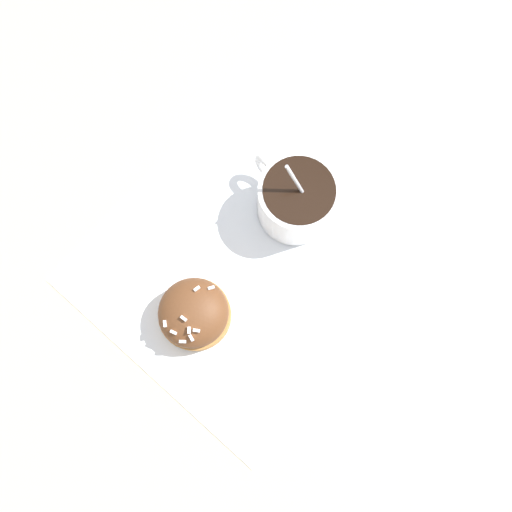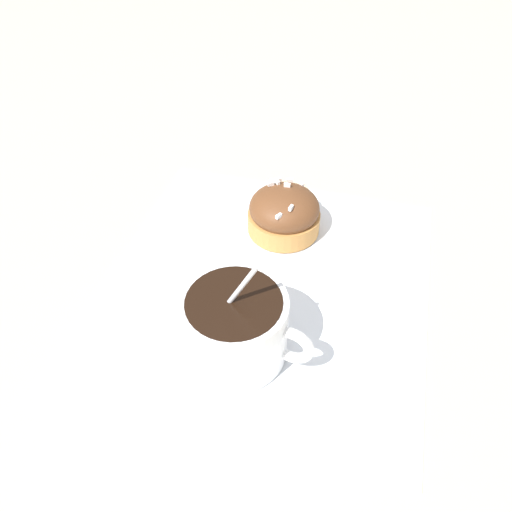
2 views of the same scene
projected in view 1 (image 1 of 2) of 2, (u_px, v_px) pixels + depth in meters
The scene contains 4 objects.
ground_plane at pixel (244, 260), 0.59m from camera, with size 3.00×3.00×0.00m, color #C6B793.
paper_napkin at pixel (244, 260), 0.59m from camera, with size 0.35×0.33×0.00m.
coffee_cup at pixel (296, 199), 0.56m from camera, with size 0.09×0.12×0.11m.
frosted_pastry at pixel (196, 315), 0.55m from camera, with size 0.08×0.08×0.06m.
Camera 1 is at (-0.09, -0.09, 0.57)m, focal length 35.00 mm.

